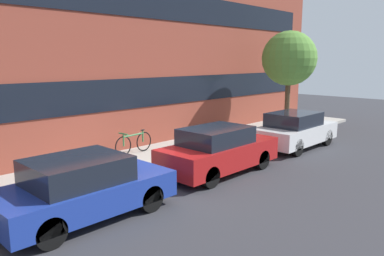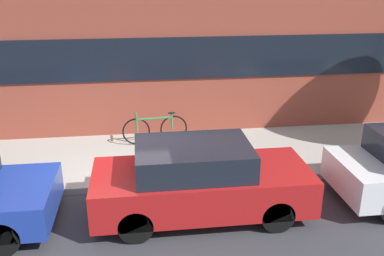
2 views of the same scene
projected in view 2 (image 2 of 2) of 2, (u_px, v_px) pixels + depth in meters
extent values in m
plane|color=#333338|center=(115.00, 192.00, 8.91)|extent=(56.00, 56.00, 0.00)
cube|color=#A8A399|center=(117.00, 160.00, 10.28)|extent=(28.00, 2.99, 0.14)
cube|color=black|center=(114.00, 60.00, 10.91)|extent=(25.76, 0.04, 1.10)
cylinder|color=black|center=(25.00, 190.00, 8.37)|extent=(0.62, 0.18, 0.62)
cylinder|color=black|center=(2.00, 238.00, 6.88)|extent=(0.62, 0.18, 0.62)
cube|color=#AD1919|center=(202.00, 187.00, 7.94)|extent=(3.99, 1.65, 0.70)
cube|color=black|center=(193.00, 158.00, 7.71)|extent=(2.08, 1.45, 0.50)
cylinder|color=black|center=(255.00, 178.00, 8.87)|extent=(0.60, 0.18, 0.60)
cylinder|color=black|center=(277.00, 216.00, 7.51)|extent=(0.60, 0.18, 0.60)
cylinder|color=black|center=(135.00, 185.00, 8.57)|extent=(0.60, 0.18, 0.60)
cylinder|color=black|center=(136.00, 226.00, 7.21)|extent=(0.60, 0.18, 0.60)
cylinder|color=black|center=(355.00, 170.00, 9.15)|extent=(0.64, 0.18, 0.64)
torus|color=black|center=(136.00, 131.00, 10.87)|extent=(0.71, 0.10, 0.71)
torus|color=black|center=(174.00, 129.00, 11.06)|extent=(0.71, 0.10, 0.71)
cylinder|color=#33723F|center=(155.00, 118.00, 10.85)|extent=(0.92, 0.13, 0.06)
cylinder|color=#33723F|center=(172.00, 121.00, 10.98)|extent=(0.06, 0.06, 0.40)
cylinder|color=#33723F|center=(137.00, 124.00, 10.80)|extent=(0.06, 0.06, 0.40)
ellipsoid|color=black|center=(172.00, 113.00, 10.90)|extent=(0.21, 0.10, 0.05)
cylinder|color=#33723F|center=(136.00, 115.00, 10.72)|extent=(0.09, 0.44, 0.05)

